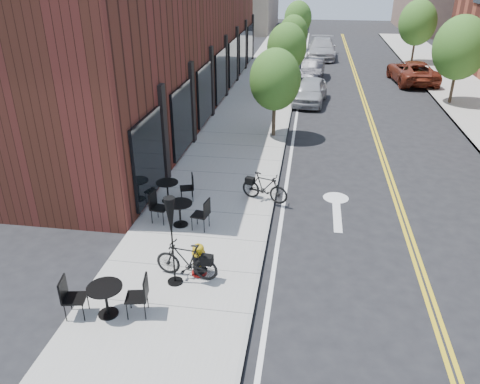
{
  "coord_description": "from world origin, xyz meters",
  "views": [
    {
      "loc": [
        0.93,
        -10.99,
        7.03
      ],
      "look_at": [
        -0.93,
        1.22,
        1.0
      ],
      "focal_mm": 35.0,
      "sensor_mm": 36.0,
      "label": 1
    }
  ],
  "objects_px": {
    "bistro_set_b": "(180,211)",
    "bistro_set_c": "(168,189)",
    "parked_car_far": "(412,72)",
    "patio_umbrella": "(171,223)",
    "parked_car_c": "(322,48)",
    "parked_car_a": "(310,91)",
    "parked_car_b": "(313,69)",
    "bicycle_right": "(265,187)",
    "fire_hydrant": "(199,260)",
    "bistro_set_a": "(106,297)",
    "bicycle_left": "(186,260)"
  },
  "relations": [
    {
      "from": "bistro_set_a",
      "to": "parked_car_a",
      "type": "distance_m",
      "value": 19.05
    },
    {
      "from": "bistro_set_b",
      "to": "parked_car_c",
      "type": "distance_m",
      "value": 29.14
    },
    {
      "from": "bistro_set_c",
      "to": "parked_car_a",
      "type": "height_order",
      "value": "parked_car_a"
    },
    {
      "from": "bistro_set_b",
      "to": "patio_umbrella",
      "type": "bearing_deg",
      "value": -67.59
    },
    {
      "from": "bicycle_right",
      "to": "parked_car_far",
      "type": "relative_size",
      "value": 0.31
    },
    {
      "from": "parked_car_a",
      "to": "parked_car_far",
      "type": "bearing_deg",
      "value": 49.45
    },
    {
      "from": "bistro_set_a",
      "to": "parked_car_far",
      "type": "distance_m",
      "value": 26.81
    },
    {
      "from": "bicycle_left",
      "to": "bistro_set_b",
      "type": "bearing_deg",
      "value": -153.55
    },
    {
      "from": "fire_hydrant",
      "to": "parked_car_a",
      "type": "relative_size",
      "value": 0.21
    },
    {
      "from": "parked_car_b",
      "to": "parked_car_c",
      "type": "bearing_deg",
      "value": 89.7
    },
    {
      "from": "parked_car_c",
      "to": "parked_car_a",
      "type": "bearing_deg",
      "value": -92.1
    },
    {
      "from": "patio_umbrella",
      "to": "fire_hydrant",
      "type": "bearing_deg",
      "value": 40.76
    },
    {
      "from": "bistro_set_a",
      "to": "parked_car_c",
      "type": "height_order",
      "value": "parked_car_c"
    },
    {
      "from": "bicycle_left",
      "to": "parked_car_c",
      "type": "height_order",
      "value": "parked_car_c"
    },
    {
      "from": "bicycle_right",
      "to": "parked_car_a",
      "type": "bearing_deg",
      "value": 13.28
    },
    {
      "from": "bistro_set_c",
      "to": "parked_car_a",
      "type": "distance_m",
      "value": 13.83
    },
    {
      "from": "fire_hydrant",
      "to": "parked_car_far",
      "type": "relative_size",
      "value": 0.17
    },
    {
      "from": "patio_umbrella",
      "to": "parked_car_b",
      "type": "height_order",
      "value": "patio_umbrella"
    },
    {
      "from": "fire_hydrant",
      "to": "parked_car_a",
      "type": "bearing_deg",
      "value": 102.15
    },
    {
      "from": "parked_car_b",
      "to": "parked_car_a",
      "type": "bearing_deg",
      "value": -86.33
    },
    {
      "from": "bistro_set_c",
      "to": "parked_car_c",
      "type": "bearing_deg",
      "value": 61.15
    },
    {
      "from": "bicycle_right",
      "to": "fire_hydrant",
      "type": "bearing_deg",
      "value": -176.75
    },
    {
      "from": "bicycle_left",
      "to": "bicycle_right",
      "type": "height_order",
      "value": "same"
    },
    {
      "from": "bistro_set_b",
      "to": "parked_car_far",
      "type": "bearing_deg",
      "value": 74.01
    },
    {
      "from": "patio_umbrella",
      "to": "bicycle_right",
      "type": "bearing_deg",
      "value": 70.18
    },
    {
      "from": "bicycle_left",
      "to": "parked_car_b",
      "type": "xyz_separation_m",
      "value": [
        2.73,
        23.22,
        0.06
      ]
    },
    {
      "from": "bistro_set_b",
      "to": "parked_car_c",
      "type": "relative_size",
      "value": 0.33
    },
    {
      "from": "parked_car_c",
      "to": "parked_car_far",
      "type": "height_order",
      "value": "parked_car_c"
    },
    {
      "from": "bicycle_right",
      "to": "parked_car_b",
      "type": "distance_m",
      "value": 18.88
    },
    {
      "from": "bistro_set_b",
      "to": "parked_car_c",
      "type": "xyz_separation_m",
      "value": [
        4.2,
        28.83,
        0.2
      ]
    },
    {
      "from": "parked_car_a",
      "to": "parked_car_b",
      "type": "bearing_deg",
      "value": 95.99
    },
    {
      "from": "fire_hydrant",
      "to": "parked_car_far",
      "type": "xyz_separation_m",
      "value": [
        8.9,
        22.89,
        0.19
      ]
    },
    {
      "from": "patio_umbrella",
      "to": "bistro_set_c",
      "type": "bearing_deg",
      "value": 108.65
    },
    {
      "from": "fire_hydrant",
      "to": "bistro_set_b",
      "type": "distance_m",
      "value": 2.53
    },
    {
      "from": "bicycle_right",
      "to": "bistro_set_c",
      "type": "height_order",
      "value": "bicycle_right"
    },
    {
      "from": "parked_car_b",
      "to": "bicycle_left",
      "type": "bearing_deg",
      "value": -92.51
    },
    {
      "from": "fire_hydrant",
      "to": "patio_umbrella",
      "type": "height_order",
      "value": "patio_umbrella"
    },
    {
      "from": "bicycle_left",
      "to": "patio_umbrella",
      "type": "distance_m",
      "value": 1.21
    },
    {
      "from": "parked_car_far",
      "to": "patio_umbrella",
      "type": "bearing_deg",
      "value": 62.51
    },
    {
      "from": "bicycle_left",
      "to": "parked_car_a",
      "type": "height_order",
      "value": "parked_car_a"
    },
    {
      "from": "parked_car_c",
      "to": "parked_car_far",
      "type": "xyz_separation_m",
      "value": [
        5.8,
        -8.22,
        -0.07
      ]
    },
    {
      "from": "fire_hydrant",
      "to": "parked_car_c",
      "type": "distance_m",
      "value": 31.26
    },
    {
      "from": "parked_car_a",
      "to": "parked_car_b",
      "type": "relative_size",
      "value": 1.02
    },
    {
      "from": "bicycle_right",
      "to": "patio_umbrella",
      "type": "bearing_deg",
      "value": 179.04
    },
    {
      "from": "fire_hydrant",
      "to": "patio_umbrella",
      "type": "distance_m",
      "value": 1.39
    },
    {
      "from": "parked_car_a",
      "to": "parked_car_c",
      "type": "distance_m",
      "value": 14.28
    },
    {
      "from": "fire_hydrant",
      "to": "patio_umbrella",
      "type": "bearing_deg",
      "value": -118.94
    },
    {
      "from": "bistro_set_b",
      "to": "bistro_set_c",
      "type": "bearing_deg",
      "value": 128.98
    },
    {
      "from": "bistro_set_b",
      "to": "patio_umbrella",
      "type": "height_order",
      "value": "patio_umbrella"
    },
    {
      "from": "fire_hydrant",
      "to": "parked_car_c",
      "type": "xyz_separation_m",
      "value": [
        3.1,
        31.11,
        0.26
      ]
    }
  ]
}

